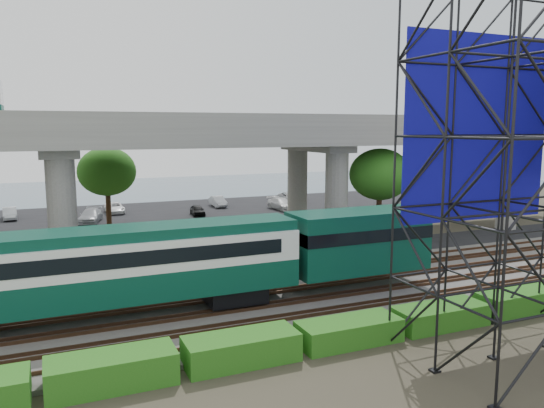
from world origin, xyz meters
name	(u,v)px	position (x,y,z in m)	size (l,w,h in m)	color
ground	(287,314)	(0.00, 0.00, 0.00)	(140.00, 140.00, 0.00)	#474233
ballast_bed	(272,301)	(0.00, 2.00, 0.10)	(90.00, 12.00, 0.20)	slate
service_road	(223,264)	(0.00, 10.50, 0.04)	(90.00, 5.00, 0.08)	black
parking_lot	(156,214)	(0.00, 34.00, 0.04)	(90.00, 18.00, 0.08)	black
harbor_water	(127,192)	(0.00, 56.00, 0.01)	(140.00, 40.00, 0.03)	#405B6A
rail_tracks	(272,297)	(0.00, 2.00, 0.28)	(90.00, 9.52, 0.16)	#472D1E
commuter_train	(148,262)	(-6.49, 2.00, 2.88)	(29.30, 3.06, 4.30)	black
overpass	(181,143)	(-1.40, 16.00, 8.21)	(80.00, 12.00, 12.40)	#9E9B93
scaffold_tower	(533,175)	(7.12, -7.98, 7.47)	(9.36, 6.36, 15.00)	black
hedge_strip	(349,330)	(1.01, -4.30, 0.56)	(34.60, 1.80, 1.20)	#216116
trees	(137,179)	(-4.67, 16.17, 5.57)	(40.94, 16.94, 7.69)	#382314
parked_cars	(168,208)	(1.18, 33.47, 0.70)	(38.76, 9.72, 1.31)	silver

